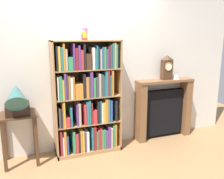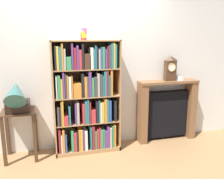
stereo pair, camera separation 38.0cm
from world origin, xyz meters
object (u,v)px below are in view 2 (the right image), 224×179
Objects in this scene: mantel_clock at (170,68)px; teacup_with_saucer at (180,78)px; fireplace_mantel at (166,111)px; bookshelf at (87,100)px; gramophone at (16,97)px; side_table_left at (20,125)px; cup_stack at (84,34)px.

teacup_with_saucer is at bearing 0.72° from mantel_clock.
mantel_clock reaches higher than fireplace_mantel.
bookshelf is 3.29× the size of gramophone.
cup_stack is at bearing 0.33° from side_table_left.
fireplace_mantel is at bearing 174.45° from teacup_with_saucer.
cup_stack reaches higher than gramophone.
cup_stack is 1.90m from fireplace_mantel.
mantel_clock is at bearing 1.83° from side_table_left.
side_table_left is 2.62m from teacup_with_saucer.
fireplace_mantel is 0.59m from teacup_with_saucer.
bookshelf is 12.17× the size of teacup_with_saucer.
teacup_with_saucer is (2.56, 0.16, 0.11)m from gramophone.
mantel_clock reaches higher than gramophone.
mantel_clock is (2.38, 0.08, 0.73)m from side_table_left.
fireplace_mantel is (2.36, 0.10, -0.00)m from side_table_left.
side_table_left is at bearing -178.25° from teacup_with_saucer.
fireplace_mantel is 7.38× the size of teacup_with_saucer.
cup_stack is 0.40× the size of mantel_clock.
side_table_left is 0.45m from gramophone.
fireplace_mantel is at bearing 132.93° from mantel_clock.
cup_stack reaches higher than bookshelf.
bookshelf is 1.46m from mantel_clock.
gramophone is 0.50× the size of fireplace_mantel.
fireplace_mantel is at bearing 3.52° from bookshelf.
bookshelf reaches higher than gramophone.
side_table_left is 1.79× the size of mantel_clock.
gramophone is at bearing -90.00° from side_table_left.
cup_stack is (-0.02, -0.01, 0.97)m from bookshelf.
gramophone is at bearing -174.77° from cup_stack.
mantel_clock is 2.90× the size of teacup_with_saucer.
teacup_with_saucer reaches higher than fireplace_mantel.
cup_stack is 0.32× the size of gramophone.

